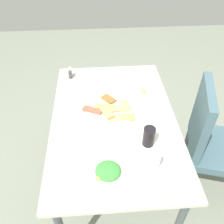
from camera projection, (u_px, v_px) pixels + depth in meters
ground_plane at (113, 179)px, 2.02m from camera, size 6.00×6.00×0.00m
dining_table at (114, 126)px, 1.60m from camera, size 1.21×0.78×0.70m
dining_chair at (212, 139)px, 1.65m from camera, size 0.52×0.52×0.92m
pide_platter at (110, 110)px, 1.58m from camera, size 0.32×0.34×0.04m
salad_plate_greens at (135, 86)px, 1.77m from camera, size 0.22×0.22×0.05m
salad_plate_rice at (108, 172)px, 1.23m from camera, size 0.23×0.23×0.05m
soda_can at (149, 137)px, 1.35m from camera, size 0.08×0.08×0.12m
drinking_glass at (154, 161)px, 1.25m from camera, size 0.06×0.06×0.09m
paper_napkin at (97, 81)px, 1.84m from camera, size 0.13×0.13×0.00m
fork at (94, 81)px, 1.84m from camera, size 0.18×0.04×0.00m
spoon at (99, 81)px, 1.84m from camera, size 0.17×0.05×0.00m
condiment_caddy at (71, 75)px, 1.86m from camera, size 0.10×0.10×0.08m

